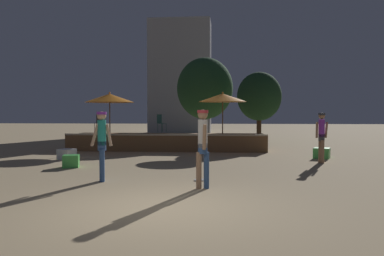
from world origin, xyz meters
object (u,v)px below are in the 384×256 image
(background_tree_0, at_px, (205,89))
(patio_umbrella_0, at_px, (110,98))
(cube_seat_0, at_px, (71,161))
(cube_seat_2, at_px, (322,153))
(bistro_chair_1, at_px, (99,121))
(person_1, at_px, (102,141))
(patio_umbrella_1, at_px, (223,98))
(cube_seat_1, at_px, (67,154))
(bistro_chair_0, at_px, (161,121))
(person_2, at_px, (203,143))
(frisbee_disc, at_px, (199,180))
(background_tree_1, at_px, (259,97))
(person_0, at_px, (322,134))

(background_tree_0, bearing_deg, patio_umbrella_0, -118.56)
(cube_seat_0, bearing_deg, cube_seat_2, 20.39)
(background_tree_0, bearing_deg, cube_seat_0, -105.79)
(bistro_chair_1, bearing_deg, background_tree_0, 50.63)
(cube_seat_2, distance_m, person_1, 9.08)
(patio_umbrella_1, bearing_deg, bistro_chair_1, 165.88)
(patio_umbrella_1, relative_size, cube_seat_2, 3.61)
(patio_umbrella_0, xyz_separation_m, cube_seat_1, (-0.63, -3.47, -2.31))
(patio_umbrella_1, bearing_deg, patio_umbrella_0, -179.80)
(cube_seat_1, relative_size, bistro_chair_1, 0.76)
(patio_umbrella_1, height_order, bistro_chair_1, patio_umbrella_1)
(bistro_chair_0, bearing_deg, person_2, 147.35)
(cube_seat_0, distance_m, bistro_chair_0, 6.94)
(bistro_chair_0, bearing_deg, frisbee_disc, 148.22)
(patio_umbrella_0, height_order, background_tree_1, background_tree_1)
(background_tree_1, bearing_deg, frisbee_disc, -102.14)
(patio_umbrella_0, bearing_deg, person_2, -60.27)
(bistro_chair_1, bearing_deg, background_tree_1, 21.62)
(person_1, bearing_deg, person_0, 105.57)
(cube_seat_1, bearing_deg, background_tree_1, 45.31)
(person_2, height_order, bistro_chair_0, person_2)
(cube_seat_2, relative_size, person_1, 0.42)
(patio_umbrella_0, distance_m, background_tree_1, 8.80)
(cube_seat_1, height_order, cube_seat_2, cube_seat_2)
(bistro_chair_1, bearing_deg, patio_umbrella_1, -12.16)
(person_0, bearing_deg, cube_seat_1, 78.08)
(bistro_chair_1, bearing_deg, frisbee_disc, -55.55)
(cube_seat_2, bearing_deg, cube_seat_1, -172.90)
(person_0, distance_m, background_tree_0, 12.48)
(patio_umbrella_0, height_order, person_1, patio_umbrella_0)
(person_1, bearing_deg, background_tree_1, 140.66)
(cube_seat_1, relative_size, frisbee_disc, 2.49)
(cube_seat_2, xyz_separation_m, background_tree_1, (-1.84, 6.92, 2.56))
(cube_seat_0, xyz_separation_m, cube_seat_1, (-1.05, 2.06, -0.00))
(person_1, xyz_separation_m, background_tree_1, (5.17, 12.63, 1.72))
(cube_seat_0, bearing_deg, background_tree_1, 55.50)
(patio_umbrella_1, height_order, bistro_chair_0, patio_umbrella_1)
(bistro_chair_1, bearing_deg, cube_seat_0, -76.11)
(person_2, bearing_deg, patio_umbrella_0, 103.31)
(cube_seat_2, xyz_separation_m, person_1, (-7.01, -5.70, 0.84))
(person_0, xyz_separation_m, background_tree_0, (-4.78, 11.27, 2.42))
(person_1, bearing_deg, person_2, 57.74)
(cube_seat_0, bearing_deg, person_0, 12.24)
(patio_umbrella_0, relative_size, background_tree_0, 0.51)
(person_2, bearing_deg, cube_seat_1, 120.58)
(cube_seat_0, bearing_deg, bistro_chair_1, 101.93)
(bistro_chair_1, bearing_deg, patio_umbrella_0, -54.32)
(background_tree_1, bearing_deg, patio_umbrella_1, -114.10)
(patio_umbrella_1, xyz_separation_m, person_0, (3.55, -3.71, -1.48))
(patio_umbrella_1, bearing_deg, background_tree_1, 65.90)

